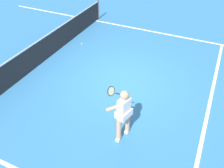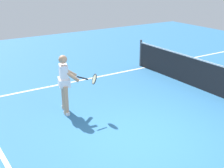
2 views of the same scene
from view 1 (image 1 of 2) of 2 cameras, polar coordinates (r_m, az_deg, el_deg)
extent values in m
plane|color=teal|center=(8.49, 2.83, 0.61)|extent=(25.04, 25.04, 0.00)
cube|color=white|center=(8.13, 22.07, -4.61)|extent=(8.58, 0.10, 0.01)
cube|color=white|center=(12.03, 10.91, 11.86)|extent=(0.10, 17.26, 0.01)
cylinder|color=#4C4C51|center=(13.20, -3.25, 17.26)|extent=(0.08, 0.08, 1.04)
cube|color=#232326|center=(9.79, -15.86, 7.78)|extent=(9.10, 0.02, 0.92)
cube|color=white|center=(9.57, -16.34, 10.25)|extent=(9.10, 0.02, 0.04)
cylinder|color=tan|center=(6.32, 1.62, -10.69)|extent=(0.13, 0.13, 0.78)
cylinder|color=tan|center=(6.51, 3.68, -8.89)|extent=(0.13, 0.13, 0.78)
cube|color=white|center=(6.59, 1.57, -12.71)|extent=(0.20, 0.10, 0.08)
cube|color=white|center=(6.77, 3.56, -10.93)|extent=(0.20, 0.10, 0.08)
cube|color=white|center=(5.95, 2.85, -5.55)|extent=(0.36, 0.28, 0.52)
cube|color=white|center=(6.09, 2.79, -6.92)|extent=(0.46, 0.38, 0.20)
sphere|color=tan|center=(5.69, 2.97, -2.61)|extent=(0.22, 0.22, 0.22)
cylinder|color=tan|center=(5.92, 0.80, -5.51)|extent=(0.16, 0.49, 0.37)
cylinder|color=tan|center=(6.10, 2.64, -4.05)|extent=(0.38, 0.42, 0.37)
cylinder|color=black|center=(6.36, 1.83, -2.40)|extent=(0.12, 0.29, 0.14)
torus|color=black|center=(6.55, -0.20, -1.68)|extent=(0.31, 0.19, 0.28)
cylinder|color=beige|center=(6.55, -0.20, -1.68)|extent=(0.26, 0.15, 0.23)
sphere|color=#D1E533|center=(10.84, -7.17, 9.44)|extent=(0.07, 0.07, 0.07)
camera|label=2|loc=(11.28, 35.52, 23.52)|focal=49.96mm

